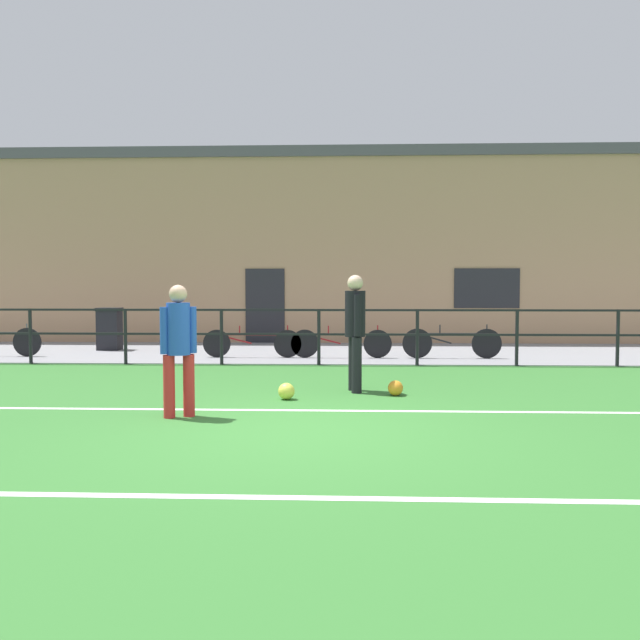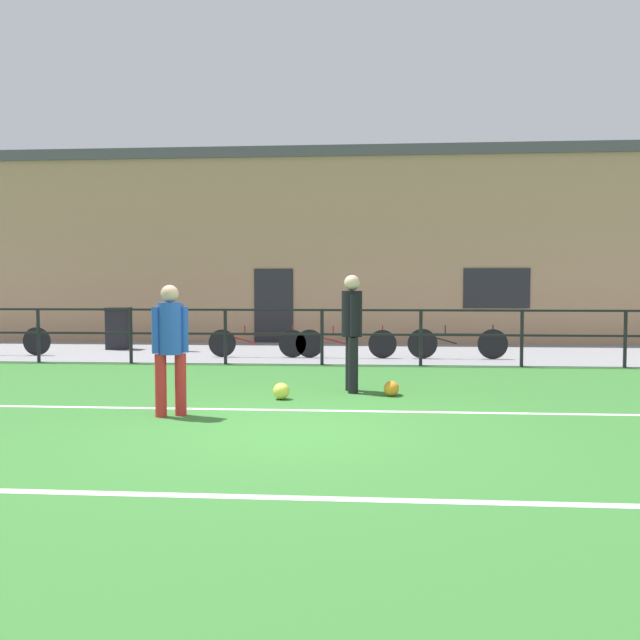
{
  "view_description": "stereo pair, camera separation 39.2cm",
  "coord_description": "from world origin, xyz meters",
  "px_view_note": "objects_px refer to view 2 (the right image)",
  "views": [
    {
      "loc": [
        0.55,
        -7.23,
        1.62
      ],
      "look_at": [
        0.1,
        4.14,
        1.02
      ],
      "focal_mm": 36.57,
      "sensor_mm": 36.0,
      "label": 1
    },
    {
      "loc": [
        0.94,
        -7.2,
        1.62
      ],
      "look_at": [
        0.1,
        4.14,
        1.02
      ],
      "focal_mm": 36.57,
      "sensor_mm": 36.0,
      "label": 2
    }
  ],
  "objects_px": {
    "bicycle_parked_1": "(457,343)",
    "trash_bin_0": "(119,328)",
    "spectator_child": "(181,324)",
    "bicycle_parked_3": "(257,343)",
    "bicycle_parked_2": "(346,343)",
    "bicycle_parked_0": "(2,340)",
    "player_goalkeeper": "(352,326)",
    "soccer_ball_spare": "(391,388)",
    "player_striker": "(170,342)",
    "soccer_ball_match": "(281,391)"
  },
  "relations": [
    {
      "from": "player_goalkeeper",
      "to": "trash_bin_0",
      "type": "xyz_separation_m",
      "value": [
        -6.05,
        6.09,
        -0.46
      ]
    },
    {
      "from": "player_goalkeeper",
      "to": "soccer_ball_spare",
      "type": "height_order",
      "value": "player_goalkeeper"
    },
    {
      "from": "spectator_child",
      "to": "bicycle_parked_1",
      "type": "relative_size",
      "value": 0.54
    },
    {
      "from": "spectator_child",
      "to": "bicycle_parked_2",
      "type": "xyz_separation_m",
      "value": [
        4.08,
        -1.22,
        -0.34
      ]
    },
    {
      "from": "player_striker",
      "to": "soccer_ball_match",
      "type": "xyz_separation_m",
      "value": [
        1.21,
        1.29,
        -0.81
      ]
    },
    {
      "from": "soccer_ball_match",
      "to": "spectator_child",
      "type": "bearing_deg",
      "value": 117.35
    },
    {
      "from": "bicycle_parked_1",
      "to": "trash_bin_0",
      "type": "relative_size",
      "value": 2.07
    },
    {
      "from": "soccer_ball_spare",
      "to": "bicycle_parked_0",
      "type": "xyz_separation_m",
      "value": [
        -8.79,
        4.86,
        0.25
      ]
    },
    {
      "from": "player_striker",
      "to": "soccer_ball_spare",
      "type": "height_order",
      "value": "player_striker"
    },
    {
      "from": "soccer_ball_spare",
      "to": "bicycle_parked_1",
      "type": "xyz_separation_m",
      "value": [
        1.61,
        4.86,
        0.25
      ]
    },
    {
      "from": "soccer_ball_match",
      "to": "trash_bin_0",
      "type": "relative_size",
      "value": 0.23
    },
    {
      "from": "spectator_child",
      "to": "bicycle_parked_0",
      "type": "relative_size",
      "value": 0.51
    },
    {
      "from": "player_striker",
      "to": "bicycle_parked_1",
      "type": "distance_m",
      "value": 7.9
    },
    {
      "from": "spectator_child",
      "to": "bicycle_parked_0",
      "type": "distance_m",
      "value": 4.07
    },
    {
      "from": "player_goalkeeper",
      "to": "bicycle_parked_1",
      "type": "bearing_deg",
      "value": 144.03
    },
    {
      "from": "soccer_ball_spare",
      "to": "bicycle_parked_2",
      "type": "relative_size",
      "value": 0.1
    },
    {
      "from": "player_striker",
      "to": "soccer_ball_spare",
      "type": "relative_size",
      "value": 7.24
    },
    {
      "from": "soccer_ball_spare",
      "to": "bicycle_parked_3",
      "type": "height_order",
      "value": "bicycle_parked_3"
    },
    {
      "from": "soccer_ball_spare",
      "to": "trash_bin_0",
      "type": "bearing_deg",
      "value": 135.87
    },
    {
      "from": "bicycle_parked_0",
      "to": "bicycle_parked_3",
      "type": "height_order",
      "value": "bicycle_parked_0"
    },
    {
      "from": "soccer_ball_match",
      "to": "player_goalkeeper",
      "type": "bearing_deg",
      "value": 36.94
    },
    {
      "from": "bicycle_parked_2",
      "to": "spectator_child",
      "type": "bearing_deg",
      "value": 163.4
    },
    {
      "from": "bicycle_parked_2",
      "to": "bicycle_parked_3",
      "type": "bearing_deg",
      "value": 180.0
    },
    {
      "from": "bicycle_parked_2",
      "to": "bicycle_parked_0",
      "type": "bearing_deg",
      "value": 180.0
    },
    {
      "from": "bicycle_parked_1",
      "to": "bicycle_parked_2",
      "type": "distance_m",
      "value": 2.45
    },
    {
      "from": "soccer_ball_match",
      "to": "spectator_child",
      "type": "distance_m",
      "value": 7.31
    },
    {
      "from": "bicycle_parked_1",
      "to": "trash_bin_0",
      "type": "bearing_deg",
      "value": 169.16
    },
    {
      "from": "trash_bin_0",
      "to": "soccer_ball_match",
      "type": "bearing_deg",
      "value": -53.47
    },
    {
      "from": "bicycle_parked_1",
      "to": "soccer_ball_match",
      "type": "bearing_deg",
      "value": -121.23
    },
    {
      "from": "player_goalkeeper",
      "to": "player_striker",
      "type": "height_order",
      "value": "player_goalkeeper"
    },
    {
      "from": "trash_bin_0",
      "to": "bicycle_parked_1",
      "type": "bearing_deg",
      "value": -10.84
    },
    {
      "from": "player_goalkeeper",
      "to": "soccer_ball_spare",
      "type": "xyz_separation_m",
      "value": [
        0.59,
        -0.35,
        -0.9
      ]
    },
    {
      "from": "player_striker",
      "to": "player_goalkeeper",
      "type": "bearing_deg",
      "value": -161.47
    },
    {
      "from": "bicycle_parked_3",
      "to": "player_goalkeeper",
      "type": "bearing_deg",
      "value": -63.58
    },
    {
      "from": "bicycle_parked_2",
      "to": "player_goalkeeper",
      "type": "bearing_deg",
      "value": -86.82
    },
    {
      "from": "player_striker",
      "to": "trash_bin_0",
      "type": "bearing_deg",
      "value": -88.81
    },
    {
      "from": "player_striker",
      "to": "trash_bin_0",
      "type": "distance_m",
      "value": 8.99
    },
    {
      "from": "bicycle_parked_1",
      "to": "spectator_child",
      "type": "bearing_deg",
      "value": 169.44
    },
    {
      "from": "soccer_ball_spare",
      "to": "bicycle_parked_3",
      "type": "xyz_separation_m",
      "value": [
        -2.83,
        4.86,
        0.23
      ]
    },
    {
      "from": "spectator_child",
      "to": "bicycle_parked_3",
      "type": "distance_m",
      "value": 2.44
    },
    {
      "from": "player_goalkeeper",
      "to": "bicycle_parked_0",
      "type": "distance_m",
      "value": 9.38
    },
    {
      "from": "bicycle_parked_1",
      "to": "trash_bin_0",
      "type": "xyz_separation_m",
      "value": [
        -8.24,
        1.58,
        0.19
      ]
    },
    {
      "from": "bicycle_parked_2",
      "to": "trash_bin_0",
      "type": "relative_size",
      "value": 2.13
    },
    {
      "from": "soccer_ball_match",
      "to": "bicycle_parked_3",
      "type": "relative_size",
      "value": 0.11
    },
    {
      "from": "bicycle_parked_0",
      "to": "bicycle_parked_2",
      "type": "bearing_deg",
      "value": 0.0
    },
    {
      "from": "bicycle_parked_1",
      "to": "bicycle_parked_3",
      "type": "bearing_deg",
      "value": -180.0
    },
    {
      "from": "player_goalkeeper",
      "to": "bicycle_parked_3",
      "type": "xyz_separation_m",
      "value": [
        -2.24,
        4.51,
        -0.67
      ]
    },
    {
      "from": "player_striker",
      "to": "bicycle_parked_3",
      "type": "height_order",
      "value": "player_striker"
    },
    {
      "from": "spectator_child",
      "to": "trash_bin_0",
      "type": "height_order",
      "value": "spectator_child"
    },
    {
      "from": "player_striker",
      "to": "spectator_child",
      "type": "relative_size",
      "value": 1.38
    }
  ]
}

